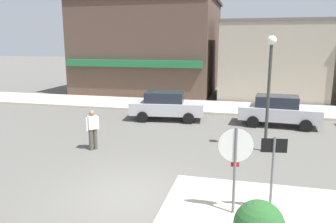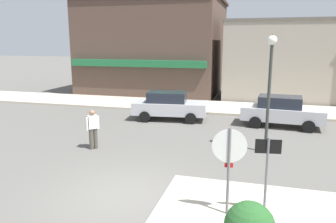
{
  "view_description": "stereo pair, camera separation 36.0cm",
  "coord_description": "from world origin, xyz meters",
  "px_view_note": "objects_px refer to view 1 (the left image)",
  "views": [
    {
      "loc": [
        3.08,
        -8.03,
        4.24
      ],
      "look_at": [
        0.01,
        4.5,
        1.5
      ],
      "focal_mm": 35.0,
      "sensor_mm": 36.0,
      "label": 1
    },
    {
      "loc": [
        3.43,
        -7.94,
        4.24
      ],
      "look_at": [
        0.01,
        4.5,
        1.5
      ],
      "focal_mm": 35.0,
      "sensor_mm": 36.0,
      "label": 2
    }
  ],
  "objects_px": {
    "stop_sign": "(235,160)",
    "pedestrian_crossing_near": "(93,129)",
    "lamp_post": "(269,77)",
    "one_way_sign": "(273,168)",
    "parked_car_nearest": "(167,105)",
    "parked_car_second": "(279,110)"
  },
  "relations": [
    {
      "from": "stop_sign",
      "to": "one_way_sign",
      "type": "distance_m",
      "value": 0.9
    },
    {
      "from": "stop_sign",
      "to": "parked_car_second",
      "type": "relative_size",
      "value": 0.56
    },
    {
      "from": "stop_sign",
      "to": "pedestrian_crossing_near",
      "type": "bearing_deg",
      "value": 144.96
    },
    {
      "from": "pedestrian_crossing_near",
      "to": "one_way_sign",
      "type": "bearing_deg",
      "value": -30.3
    },
    {
      "from": "parked_car_second",
      "to": "pedestrian_crossing_near",
      "type": "bearing_deg",
      "value": -142.26
    },
    {
      "from": "stop_sign",
      "to": "pedestrian_crossing_near",
      "type": "height_order",
      "value": "stop_sign"
    },
    {
      "from": "lamp_post",
      "to": "parked_car_second",
      "type": "height_order",
      "value": "lamp_post"
    },
    {
      "from": "one_way_sign",
      "to": "parked_car_nearest",
      "type": "xyz_separation_m",
      "value": [
        -4.99,
        9.62,
        -0.52
      ]
    },
    {
      "from": "stop_sign",
      "to": "one_way_sign",
      "type": "bearing_deg",
      "value": 10.33
    },
    {
      "from": "one_way_sign",
      "to": "pedestrian_crossing_near",
      "type": "height_order",
      "value": "one_way_sign"
    },
    {
      "from": "lamp_post",
      "to": "parked_car_nearest",
      "type": "height_order",
      "value": "lamp_post"
    },
    {
      "from": "lamp_post",
      "to": "pedestrian_crossing_near",
      "type": "distance_m",
      "value": 7.17
    },
    {
      "from": "lamp_post",
      "to": "parked_car_nearest",
      "type": "bearing_deg",
      "value": 139.67
    },
    {
      "from": "one_way_sign",
      "to": "parked_car_second",
      "type": "height_order",
      "value": "one_way_sign"
    },
    {
      "from": "parked_car_nearest",
      "to": "pedestrian_crossing_near",
      "type": "height_order",
      "value": "pedestrian_crossing_near"
    },
    {
      "from": "lamp_post",
      "to": "pedestrian_crossing_near",
      "type": "height_order",
      "value": "lamp_post"
    },
    {
      "from": "parked_car_nearest",
      "to": "parked_car_second",
      "type": "relative_size",
      "value": 1.01
    },
    {
      "from": "parked_car_nearest",
      "to": "parked_car_second",
      "type": "height_order",
      "value": "same"
    },
    {
      "from": "parked_car_second",
      "to": "pedestrian_crossing_near",
      "type": "distance_m",
      "value": 9.52
    },
    {
      "from": "lamp_post",
      "to": "parked_car_nearest",
      "type": "distance_m",
      "value": 7.03
    },
    {
      "from": "stop_sign",
      "to": "lamp_post",
      "type": "distance_m",
      "value": 5.72
    },
    {
      "from": "stop_sign",
      "to": "pedestrian_crossing_near",
      "type": "relative_size",
      "value": 1.43
    }
  ]
}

